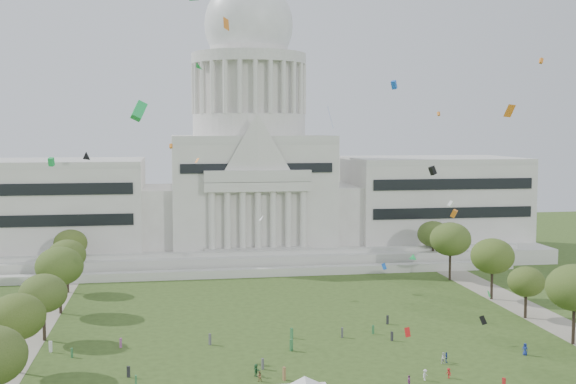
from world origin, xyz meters
name	(u,v)px	position (x,y,z in m)	size (l,w,h in m)	color
capitol	(250,178)	(0.00, 113.59, 22.30)	(160.00, 64.50, 91.30)	#BBB9B0
path_left	(16,348)	(-48.00, 30.00, 0.02)	(8.00, 160.00, 0.04)	gray
path_right	(555,323)	(48.00, 30.00, 0.02)	(8.00, 160.00, 0.04)	gray
row_tree_l_2	(17,317)	(-45.04, 17.30, 8.51)	(8.42, 8.42, 11.97)	black
row_tree_r_2	(575,288)	(44.17, 17.44, 9.66)	(9.55, 9.55, 13.58)	black
row_tree_l_3	(43,293)	(-44.09, 33.92, 8.21)	(8.12, 8.12, 11.55)	black
row_tree_r_3	(526,282)	(44.40, 34.48, 7.08)	(7.01, 7.01, 9.98)	black
row_tree_l_4	(59,266)	(-44.08, 52.42, 9.39)	(9.29, 9.29, 13.21)	black
row_tree_r_4	(492,256)	(44.76, 50.04, 9.29)	(9.19, 9.19, 13.06)	black
row_tree_l_5	(67,255)	(-45.22, 71.01, 8.42)	(8.33, 8.33, 11.85)	black
row_tree_r_5	(450,239)	(43.49, 70.19, 9.93)	(9.82, 9.82, 13.96)	black
row_tree_l_6	(70,243)	(-46.87, 89.14, 8.27)	(8.19, 8.19, 11.64)	black
row_tree_r_6	(433,234)	(45.96, 88.13, 8.51)	(8.42, 8.42, 11.97)	black
event_tent	(305,384)	(-6.05, -5.14, 4.04)	(9.47, 9.47, 5.21)	#4C4C4C
person_0	(525,349)	(33.30, 13.18, 0.98)	(0.96, 0.62, 1.96)	navy
person_2	(444,358)	(18.86, 11.22, 0.89)	(0.87, 0.54, 1.79)	silver
person_3	(449,373)	(17.11, 4.91, 0.76)	(0.98, 0.50, 1.51)	#B21E1E
person_4	(409,382)	(10.16, 2.10, 0.90)	(1.05, 0.57, 1.79)	#994C8C
person_5	(256,370)	(-10.40, 10.19, 0.94)	(1.74, 0.69, 1.87)	#33723F
person_8	(259,376)	(-10.19, 8.09, 0.77)	(0.75, 0.46, 1.53)	olive
person_9	(425,375)	(13.42, 4.56, 0.82)	(1.06, 0.55, 1.65)	silver
person_10	(446,357)	(19.48, 11.74, 0.81)	(0.95, 0.52, 1.62)	navy
distant_crowd	(237,364)	(-12.91, 13.80, 0.87)	(65.51, 42.71, 1.95)	#B21E1E
kite_swarm	(328,172)	(-0.76, 5.86, 30.09)	(80.49, 104.64, 59.90)	orange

